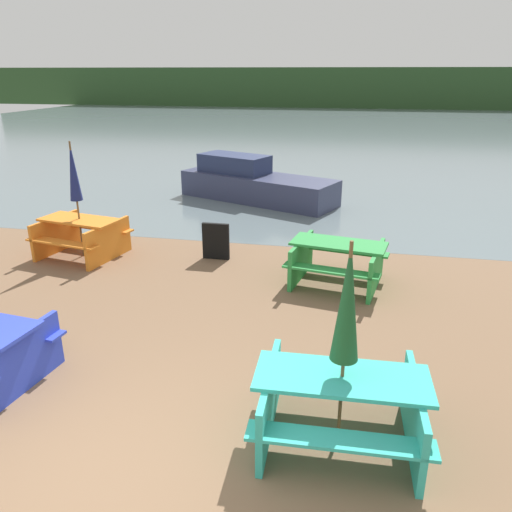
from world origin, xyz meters
The scene contains 10 objects.
ground_plane centered at (0.00, 0.00, 0.00)m, with size 60.00×60.00×0.00m, color brown.
water centered at (0.00, 31.98, 0.00)m, with size 60.00×50.00×0.00m.
far_treeline centered at (0.00, 51.98, 2.00)m, with size 80.00×1.60×4.00m.
picnic_table_teal centered at (2.11, 1.05, 0.46)m, with size 1.79×1.44×0.76m.
picnic_table_green centered at (1.89, 5.16, 0.47)m, with size 1.86×1.65×0.78m.
picnic_table_orange centered at (-3.35, 5.58, 0.48)m, with size 1.84×1.65×0.80m.
umbrella_darkgreen centered at (2.11, 1.05, 1.56)m, with size 0.28×0.28×2.18m.
umbrella_navy centered at (-3.35, 5.58, 1.74)m, with size 0.24×0.24×2.35m.
boat centered at (-0.85, 11.02, 0.49)m, with size 4.92×3.15×1.28m.
signboard centered at (-0.59, 5.95, 0.38)m, with size 0.55×0.08×0.75m.
Camera 1 is at (2.10, -3.27, 3.61)m, focal length 35.00 mm.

